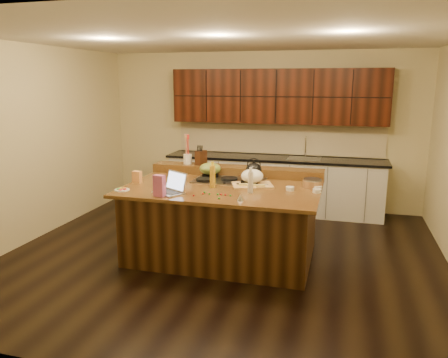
# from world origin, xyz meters

# --- Properties ---
(room) EXTENTS (5.52, 5.02, 2.72)m
(room) POSITION_xyz_m (0.00, 0.00, 1.35)
(room) COLOR black
(room) RESTS_ON ground
(island) EXTENTS (2.40, 1.60, 0.92)m
(island) POSITION_xyz_m (0.00, 0.00, 0.46)
(island) COLOR black
(island) RESTS_ON ground
(back_ledge) EXTENTS (2.40, 0.30, 0.12)m
(back_ledge) POSITION_xyz_m (0.00, 0.70, 0.98)
(back_ledge) COLOR black
(back_ledge) RESTS_ON island
(cooktop) EXTENTS (0.92, 0.52, 0.05)m
(cooktop) POSITION_xyz_m (0.00, 0.30, 0.94)
(cooktop) COLOR gray
(cooktop) RESTS_ON island
(back_counter) EXTENTS (3.70, 0.66, 2.40)m
(back_counter) POSITION_xyz_m (0.30, 2.23, 0.98)
(back_counter) COLOR silver
(back_counter) RESTS_ON ground
(kettle) EXTENTS (0.26, 0.26, 0.19)m
(kettle) POSITION_xyz_m (0.30, 0.43, 1.06)
(kettle) COLOR black
(kettle) RESTS_ON cooktop
(green_bowl) EXTENTS (0.36, 0.36, 0.16)m
(green_bowl) POSITION_xyz_m (-0.30, 0.43, 1.04)
(green_bowl) COLOR olive
(green_bowl) RESTS_ON cooktop
(laptop) EXTENTS (0.44, 0.42, 0.24)m
(laptop) POSITION_xyz_m (-0.49, -0.47, 0.98)
(laptop) COLOR #B7B7BC
(laptop) RESTS_ON island
(oil_bottle) EXTENTS (0.07, 0.07, 0.27)m
(oil_bottle) POSITION_xyz_m (-0.10, -0.10, 1.06)
(oil_bottle) COLOR gold
(oil_bottle) RESTS_ON island
(vinegar_bottle) EXTENTS (0.07, 0.07, 0.25)m
(vinegar_bottle) POSITION_xyz_m (0.40, -0.23, 1.04)
(vinegar_bottle) COLOR silver
(vinegar_bottle) RESTS_ON island
(wooden_tray) EXTENTS (0.58, 0.50, 0.20)m
(wooden_tray) POSITION_xyz_m (0.34, 0.16, 1.01)
(wooden_tray) COLOR tan
(wooden_tray) RESTS_ON island
(ramekin_a) EXTENTS (0.12, 0.12, 0.04)m
(ramekin_a) POSITION_xyz_m (0.83, 0.01, 0.94)
(ramekin_a) COLOR white
(ramekin_a) RESTS_ON island
(ramekin_b) EXTENTS (0.11, 0.11, 0.04)m
(ramekin_b) POSITION_xyz_m (1.15, 0.13, 0.94)
(ramekin_b) COLOR white
(ramekin_b) RESTS_ON island
(ramekin_c) EXTENTS (0.13, 0.13, 0.04)m
(ramekin_c) POSITION_xyz_m (1.15, -0.02, 0.94)
(ramekin_c) COLOR white
(ramekin_c) RESTS_ON island
(strainer_bowl) EXTENTS (0.29, 0.29, 0.09)m
(strainer_bowl) POSITION_xyz_m (1.08, 0.22, 0.97)
(strainer_bowl) COLOR #996B3F
(strainer_bowl) RESTS_ON island
(kitchen_timer) EXTENTS (0.11, 0.11, 0.07)m
(kitchen_timer) POSITION_xyz_m (0.36, -0.60, 0.96)
(kitchen_timer) COLOR silver
(kitchen_timer) RESTS_ON island
(pink_bag) EXTENTS (0.14, 0.10, 0.24)m
(pink_bag) POSITION_xyz_m (-0.56, -0.67, 1.04)
(pink_bag) COLOR #C45C98
(pink_bag) RESTS_ON island
(candy_plate) EXTENTS (0.20, 0.20, 0.01)m
(candy_plate) POSITION_xyz_m (-1.11, -0.53, 0.93)
(candy_plate) COLOR white
(candy_plate) RESTS_ON island
(package_box) EXTENTS (0.11, 0.09, 0.15)m
(package_box) POSITION_xyz_m (-1.11, -0.12, 1.00)
(package_box) COLOR #F7A757
(package_box) RESTS_ON island
(utensil_crock) EXTENTS (0.14, 0.14, 0.14)m
(utensil_crock) POSITION_xyz_m (-0.72, 0.70, 1.11)
(utensil_crock) COLOR white
(utensil_crock) RESTS_ON back_ledge
(knife_block) EXTENTS (0.14, 0.19, 0.20)m
(knife_block) POSITION_xyz_m (-0.52, 0.70, 1.14)
(knife_block) COLOR black
(knife_block) RESTS_ON back_ledge
(gumdrop_0) EXTENTS (0.02, 0.02, 0.02)m
(gumdrop_0) POSITION_xyz_m (0.15, -0.44, 0.93)
(gumdrop_0) COLOR red
(gumdrop_0) RESTS_ON island
(gumdrop_1) EXTENTS (0.02, 0.02, 0.02)m
(gumdrop_1) POSITION_xyz_m (0.22, -0.45, 0.93)
(gumdrop_1) COLOR #198C26
(gumdrop_1) RESTS_ON island
(gumdrop_2) EXTENTS (0.02, 0.02, 0.02)m
(gumdrop_2) POSITION_xyz_m (-0.19, -0.57, 0.93)
(gumdrop_2) COLOR red
(gumdrop_2) RESTS_ON island
(gumdrop_3) EXTENTS (0.02, 0.02, 0.02)m
(gumdrop_3) POSITION_xyz_m (0.06, -0.44, 0.93)
(gumdrop_3) COLOR #198C26
(gumdrop_3) RESTS_ON island
(gumdrop_4) EXTENTS (0.02, 0.02, 0.02)m
(gumdrop_4) POSITION_xyz_m (-0.04, -0.41, 0.93)
(gumdrop_4) COLOR red
(gumdrop_4) RESTS_ON island
(gumdrop_5) EXTENTS (0.02, 0.02, 0.02)m
(gumdrop_5) POSITION_xyz_m (-0.04, -0.44, 0.93)
(gumdrop_5) COLOR #198C26
(gumdrop_5) RESTS_ON island
(gumdrop_6) EXTENTS (0.02, 0.02, 0.02)m
(gumdrop_6) POSITION_xyz_m (-0.11, -0.46, 0.93)
(gumdrop_6) COLOR red
(gumdrop_6) RESTS_ON island
(gumdrop_7) EXTENTS (0.02, 0.02, 0.02)m
(gumdrop_7) POSITION_xyz_m (-0.12, -0.39, 0.93)
(gumdrop_7) COLOR #198C26
(gumdrop_7) RESTS_ON island
(gumdrop_8) EXTENTS (0.02, 0.02, 0.02)m
(gumdrop_8) POSITION_xyz_m (0.10, -0.43, 0.93)
(gumdrop_8) COLOR red
(gumdrop_8) RESTS_ON island
(gumdrop_9) EXTENTS (0.02, 0.02, 0.02)m
(gumdrop_9) POSITION_xyz_m (0.12, -0.60, 0.93)
(gumdrop_9) COLOR #198C26
(gumdrop_9) RESTS_ON island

